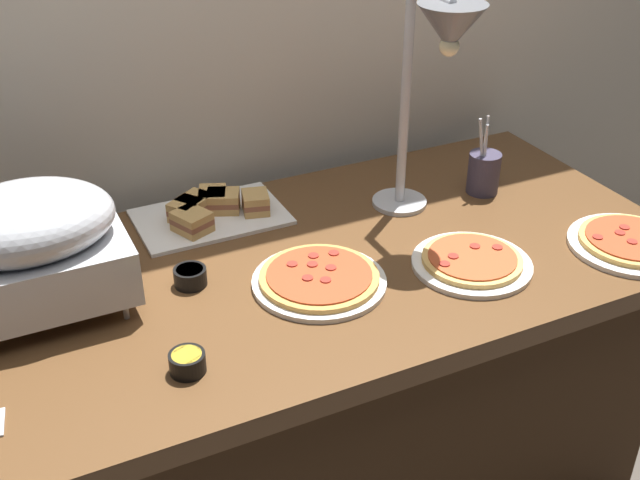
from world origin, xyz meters
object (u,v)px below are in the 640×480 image
at_px(sandwich_platter, 210,210).
at_px(sauce_cup_far, 190,276).
at_px(pizza_plate_front, 472,262).
at_px(chafing_dish, 31,244).
at_px(pizza_plate_center, 319,279).
at_px(pizza_plate_raised_stand, 631,243).
at_px(heat_lamp, 440,52).
at_px(sauce_cup_near, 187,362).
at_px(utensil_holder, 484,172).

height_order(sandwich_platter, sauce_cup_far, sandwich_platter).
distance_m(pizza_plate_front, sauce_cup_far, 0.63).
height_order(chafing_dish, pizza_plate_center, chafing_dish).
height_order(pizza_plate_raised_stand, sauce_cup_far, sauce_cup_far).
height_order(heat_lamp, pizza_plate_raised_stand, heat_lamp).
bearing_deg(sauce_cup_near, chafing_dish, 122.52).
bearing_deg(pizza_plate_raised_stand, pizza_plate_center, 166.32).
relative_size(heat_lamp, pizza_plate_raised_stand, 1.93).
distance_m(pizza_plate_center, sandwich_platter, 0.40).
distance_m(heat_lamp, utensil_holder, 0.45).
xyz_separation_m(pizza_plate_raised_stand, sauce_cup_near, (-1.07, 0.02, 0.01)).
bearing_deg(pizza_plate_front, utensil_holder, 50.86).
distance_m(heat_lamp, sandwich_platter, 0.68).
relative_size(pizza_plate_front, sandwich_platter, 0.74).
xyz_separation_m(sauce_cup_near, utensil_holder, (0.93, 0.37, 0.04)).
height_order(sauce_cup_near, sauce_cup_far, same).
bearing_deg(pizza_plate_raised_stand, utensil_holder, 110.64).
distance_m(pizza_plate_center, pizza_plate_raised_stand, 0.75).
xyz_separation_m(chafing_dish, pizza_plate_front, (0.89, -0.25, -0.14)).
bearing_deg(chafing_dish, heat_lamp, -3.57).
bearing_deg(sauce_cup_near, utensil_holder, 21.54).
bearing_deg(utensil_holder, pizza_plate_front, -129.14).
bearing_deg(sauce_cup_near, pizza_plate_front, 5.92).
relative_size(heat_lamp, utensil_holder, 2.59).
bearing_deg(pizza_plate_center, heat_lamp, 18.22).
relative_size(heat_lamp, pizza_plate_front, 2.06).
xyz_separation_m(chafing_dish, pizza_plate_raised_stand, (1.28, -0.35, -0.14)).
height_order(pizza_plate_center, pizza_plate_raised_stand, same).
distance_m(pizza_plate_raised_stand, sauce_cup_near, 1.07).
height_order(heat_lamp, utensil_holder, heat_lamp).
bearing_deg(pizza_plate_center, utensil_holder, 19.88).
relative_size(pizza_plate_raised_stand, sauce_cup_near, 4.21).
bearing_deg(heat_lamp, utensil_holder, 22.29).
bearing_deg(pizza_plate_center, pizza_plate_raised_stand, -13.68).
bearing_deg(sandwich_platter, utensil_holder, -13.74).
height_order(pizza_plate_raised_stand, sauce_cup_near, sauce_cup_near).
xyz_separation_m(sandwich_platter, sauce_cup_far, (-0.13, -0.26, -0.00)).
xyz_separation_m(sauce_cup_far, utensil_holder, (0.83, 0.09, 0.04)).
height_order(pizza_plate_front, sauce_cup_far, sauce_cup_far).
distance_m(chafing_dish, sauce_cup_far, 0.33).
xyz_separation_m(pizza_plate_center, utensil_holder, (0.58, 0.21, 0.04)).
height_order(heat_lamp, sandwich_platter, heat_lamp).
bearing_deg(chafing_dish, pizza_plate_center, -17.14).
xyz_separation_m(pizza_plate_front, pizza_plate_center, (-0.34, 0.08, 0.00)).
bearing_deg(sandwich_platter, pizza_plate_center, -72.89).
bearing_deg(pizza_plate_raised_stand, sauce_cup_far, 163.10).
bearing_deg(heat_lamp, chafing_dish, 176.43).
relative_size(sauce_cup_near, utensil_holder, 0.32).
xyz_separation_m(heat_lamp, pizza_plate_center, (-0.35, -0.11, -0.42)).
relative_size(pizza_plate_center, sauce_cup_near, 4.29).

